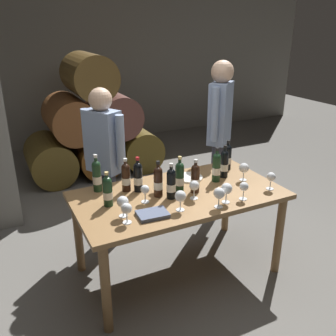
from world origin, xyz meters
name	(u,v)px	position (x,y,z in m)	size (l,w,h in m)	color
ground_plane	(178,270)	(0.00, 0.00, 0.00)	(14.00, 14.00, 0.00)	#66635E
cellar_back_wall	(64,64)	(0.00, 4.20, 1.40)	(10.00, 0.24, 2.80)	slate
barrel_stack	(93,128)	(0.00, 2.60, 0.66)	(1.86, 0.90, 1.69)	#4F3F18
dining_table	(179,203)	(0.00, 0.00, 0.67)	(1.70, 0.90, 0.76)	olive
wine_bottle_0	(228,157)	(0.66, 0.26, 0.88)	(0.07, 0.07, 0.29)	black
wine_bottle_1	(216,167)	(0.41, 0.07, 0.89)	(0.07, 0.07, 0.31)	#19381E
wine_bottle_2	(108,191)	(-0.58, 0.05, 0.88)	(0.07, 0.07, 0.28)	#19381E
wine_bottle_3	(180,177)	(0.02, 0.02, 0.89)	(0.07, 0.07, 0.31)	#19381E
wine_bottle_4	(224,163)	(0.52, 0.12, 0.89)	(0.07, 0.07, 0.30)	black
wine_bottle_5	(158,181)	(-0.17, 0.03, 0.89)	(0.07, 0.07, 0.30)	black
wine_bottle_6	(126,177)	(-0.37, 0.24, 0.88)	(0.07, 0.07, 0.28)	black
wine_bottle_7	(97,176)	(-0.58, 0.34, 0.90)	(0.07, 0.07, 0.32)	#19381E
wine_bottle_8	(171,183)	(-0.10, -0.05, 0.89)	(0.07, 0.07, 0.29)	black
wine_bottle_9	(138,177)	(-0.28, 0.19, 0.89)	(0.07, 0.07, 0.30)	black
wine_bottle_10	(195,178)	(0.13, -0.04, 0.88)	(0.07, 0.07, 0.29)	black
wine_glass_0	(219,194)	(0.15, -0.35, 0.87)	(0.09, 0.09, 0.16)	white
wine_glass_1	(127,209)	(-0.55, -0.26, 0.87)	(0.08, 0.08, 0.15)	white
wine_glass_2	(158,179)	(-0.14, 0.12, 0.87)	(0.07, 0.07, 0.15)	white
wine_glass_3	(244,168)	(0.63, -0.02, 0.87)	(0.09, 0.09, 0.16)	white
wine_glass_4	(180,197)	(-0.13, -0.26, 0.87)	(0.09, 0.09, 0.16)	white
wine_glass_5	(271,177)	(0.72, -0.27, 0.87)	(0.08, 0.08, 0.15)	white
wine_glass_6	(227,189)	(0.25, -0.31, 0.87)	(0.09, 0.09, 0.16)	white
wine_glass_7	(145,190)	(-0.31, -0.03, 0.86)	(0.07, 0.07, 0.14)	white
wine_glass_8	(244,187)	(0.40, -0.33, 0.86)	(0.07, 0.07, 0.15)	white
wine_glass_9	(123,202)	(-0.54, -0.16, 0.87)	(0.09, 0.09, 0.16)	white
wine_glass_10	(194,186)	(0.06, -0.14, 0.87)	(0.08, 0.08, 0.15)	white
tasting_notebook	(153,214)	(-0.35, -0.25, 0.77)	(0.22, 0.16, 0.03)	#4C5670
serving_plate	(189,177)	(0.23, 0.23, 0.77)	(0.24, 0.24, 0.01)	white
sommelier_presenting	(220,125)	(0.89, 0.75, 1.04)	(0.40, 0.35, 1.72)	#383842
taster_seated_left	(104,155)	(-0.40, 0.72, 0.92)	(0.31, 0.44, 1.54)	#383842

